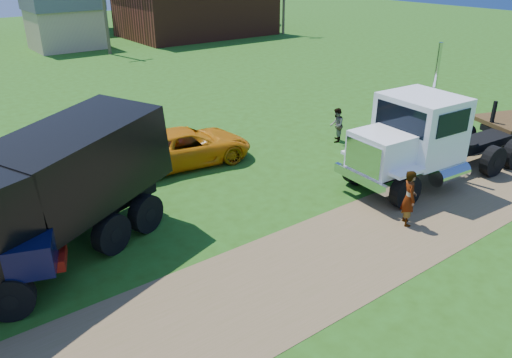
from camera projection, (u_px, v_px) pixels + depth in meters
ground at (363, 242)px, 15.49m from camera, size 140.00×140.00×0.00m
dirt_track at (364, 242)px, 15.49m from camera, size 120.00×4.20×0.01m
white_semi_tractor at (421, 140)px, 18.76m from camera, size 8.69×3.41×5.17m
black_dump_truck at (35, 196)px, 13.55m from camera, size 9.14×5.77×3.93m
orange_pickup at (187, 146)px, 21.02m from camera, size 5.75×3.24×1.52m
spectator_a at (409, 198)px, 16.15m from camera, size 0.78×0.83×1.91m
spectator_b at (337, 125)px, 23.43m from camera, size 0.99×0.97×1.62m
brick_building at (196, 9)px, 53.32m from camera, size 15.40×10.40×5.30m
tan_shed at (65, 22)px, 45.74m from camera, size 6.20×5.40×4.70m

